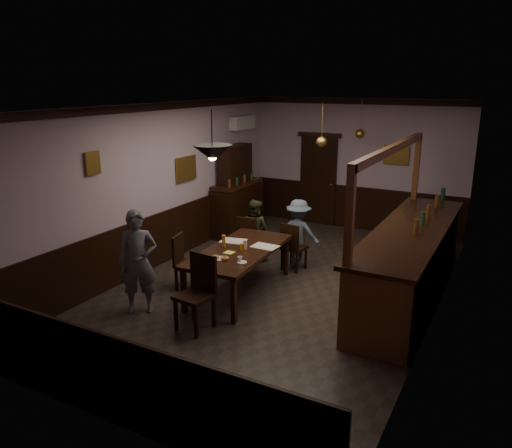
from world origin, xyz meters
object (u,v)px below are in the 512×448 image
Objects in this scene: pendant_brass_mid at (322,142)px; person_seated_left at (254,230)px; chair_far_right at (292,245)px; chair_near at (198,288)px; person_standing at (138,262)px; pendant_brass_far at (360,134)px; chair_side at (184,259)px; bar_counter at (410,261)px; coffee_cup at (240,259)px; soda_can at (242,248)px; person_seated_right at (298,233)px; chair_far_left at (248,238)px; pendant_iron at (212,153)px; sideboard at (237,198)px; dining_table at (239,253)px.

person_seated_left is at bearing -156.89° from pendant_brass_mid.
person_seated_left reaches higher than chair_far_right.
person_seated_left is at bearing 109.17° from chair_near.
person_standing is at bearing 85.60° from person_seated_left.
pendant_brass_mid reaches higher than person_seated_left.
pendant_brass_far is (1.75, 5.01, 1.51)m from person_standing.
chair_side is 3.67m from bar_counter.
person_seated_left reaches higher than coffee_cup.
soda_can is (-0.21, 0.45, 0.01)m from coffee_cup.
chair_near is 1.32× the size of pendant_brass_far.
chair_near is 2.90m from person_seated_right.
chair_far_left is at bearing -145.61° from pendant_brass_mid.
pendant_brass_far is at bearing -125.09° from chair_far_left.
chair_far_right is 11.31× the size of coffee_cup.
chair_side is 0.58× the size of person_standing.
chair_far_left is 3.00m from bar_counter.
person_seated_left is 1.71× the size of pendant_iron.
chair_near is 3.41m from bar_counter.
person_seated_left is 0.60× the size of sideboard.
soda_can is 2.59m from pendant_brass_mid.
person_standing is 1.95× the size of pendant_brass_mid.
bar_counter reaches higher than person_seated_right.
pendant_brass_mid reaches higher than chair_near.
person_seated_right reaches higher than dining_table.
person_standing reaches higher than person_seated_left.
person_seated_right is at bearing -166.26° from chair_far_left.
coffee_cup is at bearing -96.32° from pendant_brass_mid.
sideboard is (-0.76, 4.18, 0.02)m from person_standing.
person_standing is 1.98m from pendant_iron.
sideboard is (-1.73, 2.87, 0.12)m from dining_table.
person_seated_right is at bearing -172.31° from person_seated_left.
pendant_brass_far is at bearing 36.79° from person_standing.
coffee_cup is 4.49m from pendant_brass_far.
sideboard is (-1.82, 4.18, 0.22)m from chair_near.
coffee_cup is (1.28, 0.80, 0.01)m from person_standing.
person_standing is 0.79× the size of sideboard.
pendant_brass_mid is at bearing -152.79° from person_seated_left.
person_seated_left is (0.42, 2.83, -0.19)m from person_standing.
person_standing is 4.25m from sideboard.
person_seated_left is 9.96× the size of soda_can.
bar_counter is (2.12, -0.17, 0.12)m from chair_far_right.
chair_side is 1.08m from person_standing.
soda_can is (-0.26, -1.64, 0.17)m from person_seated_right.
pendant_iron is at bearing 98.66° from chair_far_left.
chair_far_right is 1.84m from coffee_cup.
soda_can is at bearing -103.43° from pendant_brass_mid.
person_seated_left is (-0.55, 1.52, -0.09)m from dining_table.
pendant_brass_mid is at bearing 79.19° from pendant_iron.
pendant_brass_far reaches higher than chair_near.
pendant_brass_mid is (-1.89, 0.86, 1.68)m from bar_counter.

